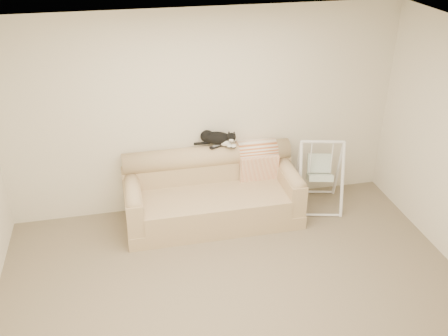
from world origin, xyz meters
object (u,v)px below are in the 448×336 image
sofa (212,194)px  baby_swing (320,173)px  tuxedo_cat (217,138)px  remote_a (216,146)px  remote_b (229,146)px

sofa → baby_swing: size_ratio=2.27×
tuxedo_cat → baby_swing: size_ratio=0.55×
sofa → remote_a: (0.11, 0.22, 0.56)m
remote_b → baby_swing: 1.27m
sofa → remote_a: 0.61m
remote_a → tuxedo_cat: 0.11m
remote_b → remote_a: bearing=173.1°
remote_b → baby_swing: size_ratio=0.18×
remote_a → baby_swing: baby_swing is taller
sofa → remote_a: size_ratio=11.89×
remote_b → baby_swing: baby_swing is taller
baby_swing → tuxedo_cat: bearing=168.4°
remote_b → baby_swing: bearing=-9.8°
remote_a → sofa: bearing=-116.5°
remote_a → baby_swing: (1.34, -0.22, -0.43)m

